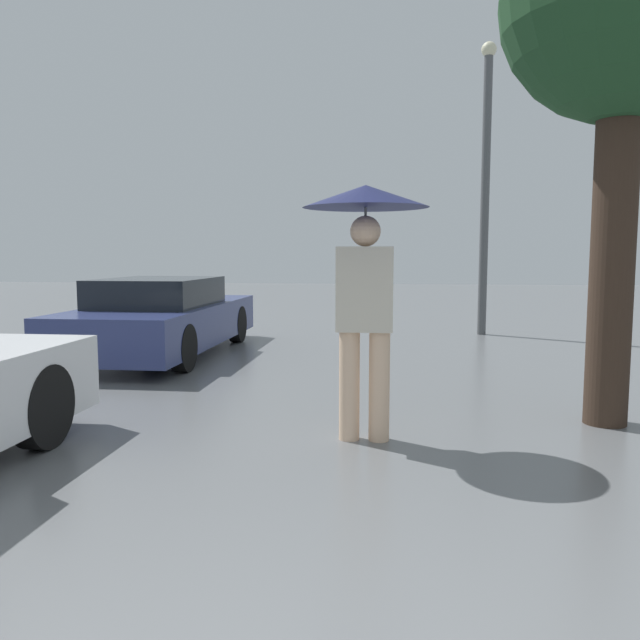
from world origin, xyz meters
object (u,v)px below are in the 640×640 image
at_px(parked_car_farthest, 163,318).
at_px(tree, 625,8).
at_px(pedestrian, 365,252).
at_px(street_lamp, 486,177).

distance_m(parked_car_farthest, tree, 6.64).
distance_m(pedestrian, tree, 2.88).
bearing_deg(parked_car_farthest, street_lamp, 30.47).
relative_size(pedestrian, tree, 0.44).
bearing_deg(street_lamp, parked_car_farthest, -149.53).
bearing_deg(street_lamp, tree, -87.89).
xyz_separation_m(parked_car_farthest, street_lamp, (4.88, 2.87, 2.26)).
bearing_deg(tree, pedestrian, -160.65).
bearing_deg(pedestrian, tree, 19.35).
distance_m(pedestrian, parked_car_farthest, 5.02).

